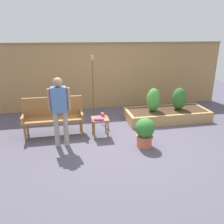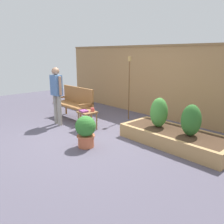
% 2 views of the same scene
% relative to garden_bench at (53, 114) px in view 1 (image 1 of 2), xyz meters
% --- Properties ---
extents(ground_plane, '(14.00, 14.00, 0.00)m').
position_rel_garden_bench_xyz_m(ground_plane, '(1.51, -0.63, -0.54)').
color(ground_plane, '#514C5B').
extents(fence_back, '(8.40, 0.14, 2.16)m').
position_rel_garden_bench_xyz_m(fence_back, '(1.51, 1.97, 0.55)').
color(fence_back, '#A37A4C').
rests_on(fence_back, ground_plane).
extents(garden_bench, '(1.44, 0.48, 0.94)m').
position_rel_garden_bench_xyz_m(garden_bench, '(0.00, 0.00, 0.00)').
color(garden_bench, '#936033').
rests_on(garden_bench, ground_plane).
extents(side_table, '(0.40, 0.40, 0.48)m').
position_rel_garden_bench_xyz_m(side_table, '(1.11, -0.38, -0.15)').
color(side_table, olive).
rests_on(side_table, ground_plane).
extents(cup_on_table, '(0.13, 0.09, 0.09)m').
position_rel_garden_bench_xyz_m(cup_on_table, '(1.19, -0.27, -0.02)').
color(cup_on_table, '#CC4C47').
rests_on(cup_on_table, side_table).
extents(book_on_table, '(0.25, 0.21, 0.04)m').
position_rel_garden_bench_xyz_m(book_on_table, '(1.06, -0.46, -0.04)').
color(book_on_table, '#7F3875').
rests_on(book_on_table, side_table).
extents(potted_boxwood, '(0.43, 0.43, 0.67)m').
position_rel_garden_bench_xyz_m(potted_boxwood, '(2.00, -1.09, -0.18)').
color(potted_boxwood, '#C66642').
rests_on(potted_boxwood, ground_plane).
extents(raised_planter_bed, '(2.40, 1.00, 0.30)m').
position_rel_garden_bench_xyz_m(raised_planter_bed, '(3.20, 0.41, -0.39)').
color(raised_planter_bed, '#AD8451').
rests_on(raised_planter_bed, ground_plane).
extents(shrub_near_bench, '(0.39, 0.39, 0.67)m').
position_rel_garden_bench_xyz_m(shrub_near_bench, '(2.75, 0.39, 0.09)').
color(shrub_near_bench, brown).
rests_on(shrub_near_bench, raised_planter_bed).
extents(shrub_far_corner, '(0.40, 0.40, 0.64)m').
position_rel_garden_bench_xyz_m(shrub_far_corner, '(3.54, 0.39, 0.08)').
color(shrub_far_corner, brown).
rests_on(shrub_far_corner, raised_planter_bed).
extents(tiki_torch, '(0.10, 0.10, 1.83)m').
position_rel_garden_bench_xyz_m(tiki_torch, '(1.13, 1.13, 0.70)').
color(tiki_torch, brown).
rests_on(tiki_torch, ground_plane).
extents(person_by_bench, '(0.47, 0.20, 1.56)m').
position_rel_garden_bench_xyz_m(person_by_bench, '(0.19, -0.70, 0.39)').
color(person_by_bench, gray).
rests_on(person_by_bench, ground_plane).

